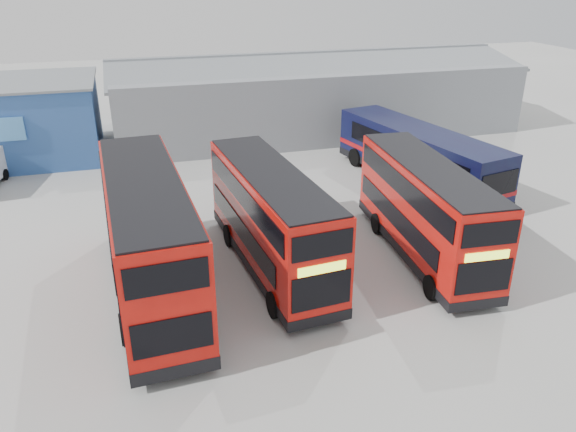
{
  "coord_description": "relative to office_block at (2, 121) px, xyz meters",
  "views": [
    {
      "loc": [
        -5.91,
        -21.91,
        12.06
      ],
      "look_at": [
        0.16,
        -0.79,
        2.1
      ],
      "focal_mm": 35.0,
      "sensor_mm": 36.0,
      "label": 1
    }
  ],
  "objects": [
    {
      "name": "double_decker_right",
      "position": [
        20.04,
        -20.03,
        -0.45
      ],
      "size": [
        3.11,
        10.23,
        4.27
      ],
      "rotation": [
        0.0,
        0.0,
        -0.07
      ],
      "color": "red",
      "rests_on": "ground"
    },
    {
      "name": "double_decker_left",
      "position": [
        8.28,
        -20.07,
        -0.15
      ],
      "size": [
        3.41,
        11.69,
        4.89
      ],
      "rotation": [
        0.0,
        0.0,
        3.19
      ],
      "color": "red",
      "rests_on": "ground"
    },
    {
      "name": "maintenance_shed",
      "position": [
        22.0,
        2.01,
        0.02
      ],
      "size": [
        30.5,
        12.0,
        5.89
      ],
      "color": "gray",
      "rests_on": "ground"
    },
    {
      "name": "single_decker_blue",
      "position": [
        24.04,
        -11.89,
        -0.92
      ],
      "size": [
        5.31,
        12.59,
        3.33
      ],
      "rotation": [
        0.0,
        0.0,
        3.35
      ],
      "color": "black",
      "rests_on": "ground"
    },
    {
      "name": "ground_plane",
      "position": [
        14.0,
        -17.99,
        -2.58
      ],
      "size": [
        120.0,
        120.0,
        0.0
      ],
      "primitive_type": "plane",
      "color": "#999994",
      "rests_on": "ground"
    },
    {
      "name": "office_block",
      "position": [
        0.0,
        0.0,
        0.0
      ],
      "size": [
        12.3,
        8.32,
        5.12
      ],
      "color": "navy",
      "rests_on": "ground"
    },
    {
      "name": "double_decker_centre",
      "position": [
        13.3,
        -19.26,
        -0.4
      ],
      "size": [
        3.37,
        10.53,
        4.38
      ],
      "rotation": [
        0.0,
        0.0,
        0.09
      ],
      "color": "red",
      "rests_on": "ground"
    }
  ]
}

